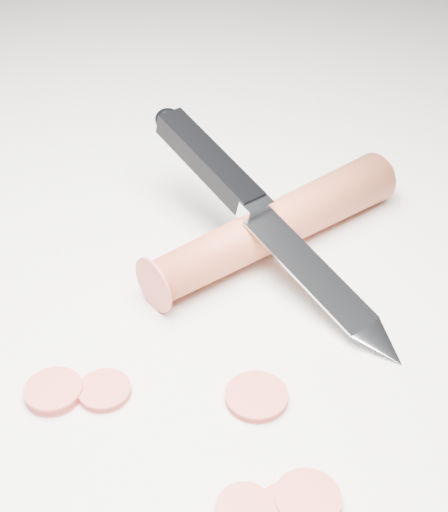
% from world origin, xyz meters
% --- Properties ---
extents(ground, '(2.40, 2.40, 0.00)m').
position_xyz_m(ground, '(0.00, 0.00, 0.00)').
color(ground, silver).
rests_on(ground, ground).
extents(carrot, '(0.13, 0.22, 0.04)m').
position_xyz_m(carrot, '(-0.03, 0.11, 0.02)').
color(carrot, '#BF4C2D').
rests_on(carrot, ground).
extents(carrot_slice_0, '(0.03, 0.03, 0.01)m').
position_xyz_m(carrot_slice_0, '(0.07, -0.10, 0.00)').
color(carrot_slice_0, '#DA503E').
rests_on(carrot_slice_0, ground).
extents(carrot_slice_1, '(0.04, 0.04, 0.01)m').
position_xyz_m(carrot_slice_1, '(0.08, -0.09, 0.00)').
color(carrot_slice_1, '#DA503E').
rests_on(carrot_slice_1, ground).
extents(carrot_slice_2, '(0.03, 0.03, 0.01)m').
position_xyz_m(carrot_slice_2, '(0.05, -0.11, 0.00)').
color(carrot_slice_2, '#DA503E').
rests_on(carrot_slice_2, ground).
extents(carrot_slice_3, '(0.04, 0.04, 0.01)m').
position_xyz_m(carrot_slice_3, '(-0.09, -0.09, 0.00)').
color(carrot_slice_3, '#DA503E').
rests_on(carrot_slice_3, ground).
extents(carrot_slice_4, '(0.03, 0.03, 0.01)m').
position_xyz_m(carrot_slice_4, '(-0.06, -0.08, 0.00)').
color(carrot_slice_4, '#DA503E').
rests_on(carrot_slice_4, ground).
extents(carrot_slice_5, '(0.04, 0.04, 0.01)m').
position_xyz_m(carrot_slice_5, '(0.03, -0.04, 0.00)').
color(carrot_slice_5, '#DA503E').
rests_on(carrot_slice_5, ground).
extents(kitchen_knife, '(0.26, 0.14, 0.08)m').
position_xyz_m(kitchen_knife, '(-0.02, 0.09, 0.04)').
color(kitchen_knife, silver).
rests_on(kitchen_knife, ground).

